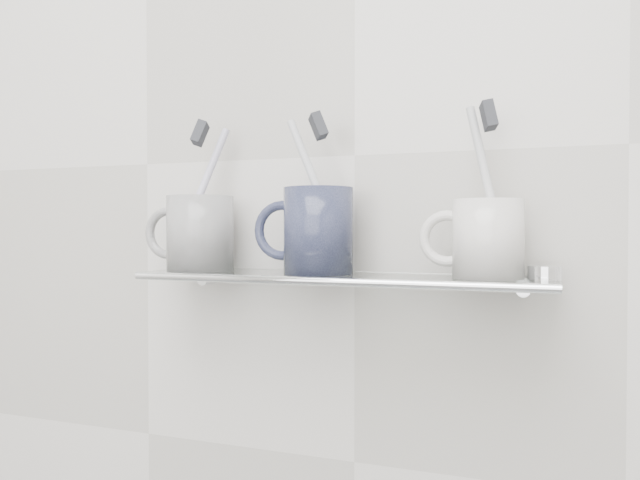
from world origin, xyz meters
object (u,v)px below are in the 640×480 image
at_px(mug_right, 488,239).
at_px(mug_left, 200,233).
at_px(shelf_glass, 339,278).
at_px(mug_center, 318,231).

bearing_deg(mug_right, mug_left, 165.56).
relative_size(shelf_glass, mug_left, 5.10).
height_order(shelf_glass, mug_center, mug_center).
bearing_deg(mug_center, shelf_glass, -16.50).
relative_size(mug_left, mug_right, 1.11).
height_order(mug_left, mug_right, mug_left).
xyz_separation_m(mug_center, mug_right, (0.20, 0.00, -0.01)).
distance_m(mug_left, mug_right, 0.37).
relative_size(mug_left, mug_center, 0.93).
bearing_deg(shelf_glass, mug_right, 1.65).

